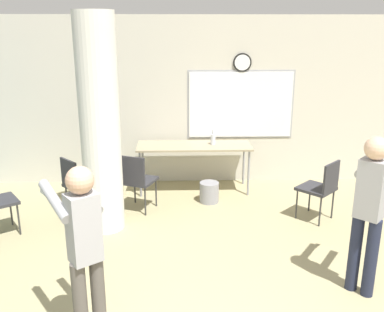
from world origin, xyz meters
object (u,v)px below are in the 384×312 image
at_px(bottle_on_table, 213,139).
at_px(chair_near_pillar, 78,182).
at_px(folding_table, 194,148).
at_px(chair_mid_room, 321,186).
at_px(person_playing_front, 84,244).
at_px(person_playing_side, 370,204).
at_px(chair_table_left, 137,178).

xyz_separation_m(bottle_on_table, chair_near_pillar, (-1.97, -0.98, -0.36)).
bearing_deg(folding_table, chair_mid_room, -35.55).
xyz_separation_m(bottle_on_table, person_playing_front, (-1.33, -3.59, 0.07)).
bearing_deg(person_playing_side, chair_table_left, 139.64).
distance_m(folding_table, bottle_on_table, 0.34).
bearing_deg(person_playing_front, bottle_on_table, 69.66).
height_order(bottle_on_table, person_playing_front, person_playing_front).
distance_m(bottle_on_table, person_playing_front, 3.83).
bearing_deg(chair_table_left, bottle_on_table, 35.43).
distance_m(folding_table, person_playing_front, 3.73).
xyz_separation_m(bottle_on_table, chair_table_left, (-1.17, -0.83, -0.36)).
bearing_deg(chair_near_pillar, person_playing_side, -30.72).
bearing_deg(chair_near_pillar, chair_mid_room, -4.28).
bearing_deg(chair_mid_room, chair_near_pillar, 175.72).
bearing_deg(person_playing_side, chair_near_pillar, 149.28).
relative_size(folding_table, chair_table_left, 2.12).
distance_m(chair_table_left, chair_near_pillar, 0.82).
relative_size(bottle_on_table, chair_near_pillar, 0.28).
distance_m(chair_table_left, person_playing_front, 2.80).
relative_size(bottle_on_table, person_playing_side, 0.15).
bearing_deg(chair_mid_room, chair_table_left, 171.09).
bearing_deg(folding_table, person_playing_side, -61.24).
relative_size(bottle_on_table, chair_table_left, 0.28).
bearing_deg(chair_table_left, person_playing_front, -93.36).
distance_m(folding_table, chair_mid_room, 2.11).
height_order(chair_near_pillar, person_playing_side, person_playing_side).
height_order(folding_table, chair_near_pillar, chair_near_pillar).
relative_size(folding_table, chair_mid_room, 2.12).
bearing_deg(chair_near_pillar, person_playing_front, -76.15).
bearing_deg(person_playing_side, person_playing_front, -165.62).
relative_size(bottle_on_table, chair_mid_room, 0.28).
xyz_separation_m(chair_table_left, person_playing_side, (2.46, -2.09, 0.46)).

